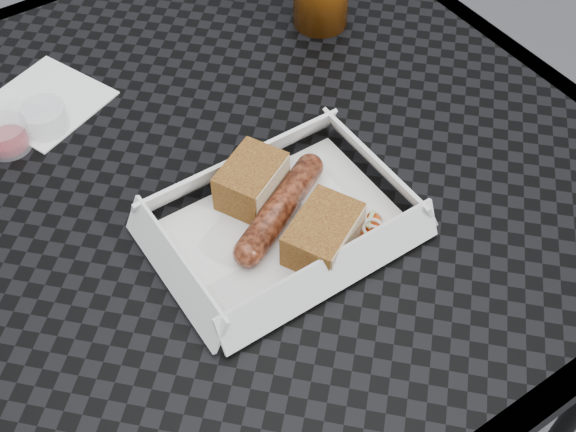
% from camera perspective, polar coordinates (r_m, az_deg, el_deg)
% --- Properties ---
extents(ground, '(60.00, 60.00, 0.00)m').
position_cam_1_polar(ground, '(1.42, -2.60, -16.63)').
color(ground, '#4B4B4D').
rests_on(ground, ground).
extents(patio_table, '(0.80, 0.80, 0.74)m').
position_cam_1_polar(patio_table, '(0.84, -4.21, 1.19)').
color(patio_table, black).
rests_on(patio_table, ground).
extents(food_tray, '(0.22, 0.15, 0.00)m').
position_cam_1_polar(food_tray, '(0.71, -0.45, -0.90)').
color(food_tray, white).
rests_on(food_tray, patio_table).
extents(bratwurst, '(0.14, 0.09, 0.03)m').
position_cam_1_polar(bratwurst, '(0.71, -0.61, 0.64)').
color(bratwurst, brown).
rests_on(bratwurst, food_tray).
extents(bread_near, '(0.08, 0.08, 0.04)m').
position_cam_1_polar(bread_near, '(0.72, -2.92, 2.77)').
color(bread_near, brown).
rests_on(bread_near, food_tray).
extents(bread_far, '(0.09, 0.08, 0.04)m').
position_cam_1_polar(bread_far, '(0.68, 2.78, -1.43)').
color(bread_far, brown).
rests_on(bread_far, food_tray).
extents(veg_garnish, '(0.03, 0.03, 0.00)m').
position_cam_1_polar(veg_garnish, '(0.71, 6.73, -1.07)').
color(veg_garnish, '#D43F09').
rests_on(veg_garnish, food_tray).
extents(napkin, '(0.16, 0.16, 0.00)m').
position_cam_1_polar(napkin, '(0.89, -18.61, 8.53)').
color(napkin, white).
rests_on(napkin, patio_table).
extents(condiment_cup_sauce, '(0.05, 0.05, 0.03)m').
position_cam_1_polar(condiment_cup_sauce, '(0.84, -21.39, 5.92)').
color(condiment_cup_sauce, maroon).
rests_on(condiment_cup_sauce, patio_table).
extents(condiment_cup_empty, '(0.05, 0.05, 0.03)m').
position_cam_1_polar(condiment_cup_empty, '(0.84, -18.66, 7.31)').
color(condiment_cup_empty, silver).
rests_on(condiment_cup_empty, patio_table).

